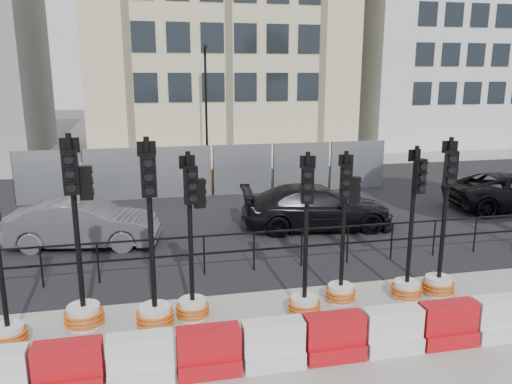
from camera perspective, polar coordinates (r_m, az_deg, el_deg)
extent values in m
plane|color=#51514C|center=(11.19, 1.05, -11.33)|extent=(120.00, 120.00, 0.00)
cube|color=gray|center=(8.65, 5.86, -19.39)|extent=(40.00, 6.00, 0.02)
cube|color=black|center=(17.68, -4.13, -1.93)|extent=(40.00, 14.00, 0.03)
cube|color=gray|center=(26.41, -6.89, 3.13)|extent=(40.00, 4.00, 0.02)
cube|color=beige|center=(32.47, -4.68, 21.01)|extent=(15.00, 10.00, 18.00)
cube|color=silver|center=(37.44, 19.99, 17.73)|extent=(12.00, 9.00, 16.00)
cylinder|color=black|center=(12.11, -23.31, -7.95)|extent=(0.04, 0.04, 1.00)
cylinder|color=black|center=(11.92, -17.60, -7.79)|extent=(0.04, 0.04, 1.00)
cylinder|color=black|center=(11.85, -11.78, -7.55)|extent=(0.04, 0.04, 1.00)
cylinder|color=black|center=(11.91, -5.95, -7.23)|extent=(0.04, 0.04, 1.00)
cylinder|color=black|center=(12.08, -0.25, -6.85)|extent=(0.04, 0.04, 1.00)
cylinder|color=black|center=(12.37, 5.24, -6.42)|extent=(0.04, 0.04, 1.00)
cylinder|color=black|center=(12.76, 10.42, -5.95)|extent=(0.04, 0.04, 1.00)
cylinder|color=black|center=(13.25, 15.24, -5.48)|extent=(0.04, 0.04, 1.00)
cylinder|color=black|center=(13.83, 19.68, -5.00)|extent=(0.04, 0.04, 1.00)
cylinder|color=black|center=(14.49, 23.74, -4.54)|extent=(0.04, 0.04, 1.00)
cube|color=black|center=(11.92, -0.25, -4.68)|extent=(18.00, 0.04, 0.04)
cube|color=black|center=(12.06, -0.25, -6.63)|extent=(18.00, 0.04, 0.04)
cube|color=gray|center=(19.59, -22.70, 1.53)|extent=(2.30, 0.05, 2.00)
cylinder|color=black|center=(19.84, -25.96, 1.35)|extent=(0.05, 0.05, 2.00)
cube|color=gray|center=(19.29, -15.69, 1.90)|extent=(2.30, 0.05, 2.00)
cylinder|color=black|center=(19.40, -19.08, 1.72)|extent=(0.05, 0.05, 2.00)
cube|color=gray|center=(19.28, -8.55, 2.25)|extent=(2.30, 0.05, 2.00)
cylinder|color=black|center=(19.24, -11.97, 2.09)|extent=(0.05, 0.05, 2.00)
cube|color=gray|center=(19.57, -1.52, 2.56)|extent=(2.30, 0.05, 2.00)
cylinder|color=black|center=(19.39, -4.87, 2.42)|extent=(0.05, 0.05, 2.00)
cube|color=gray|center=(20.14, 5.21, 2.82)|extent=(2.30, 0.05, 2.00)
cylinder|color=black|center=(19.83, 2.03, 2.70)|extent=(0.05, 0.05, 2.00)
cube|color=gray|center=(20.97, 11.50, 3.03)|extent=(2.30, 0.05, 2.00)
cylinder|color=black|center=(20.54, 8.55, 2.94)|extent=(0.05, 0.05, 2.00)
cube|color=orange|center=(20.90, -16.45, 1.03)|extent=(1.00, 0.40, 0.80)
cube|color=orange|center=(20.84, -10.97, 1.30)|extent=(1.00, 0.40, 0.80)
cube|color=orange|center=(20.96, -5.50, 1.56)|extent=(1.00, 0.40, 0.80)
cube|color=orange|center=(21.28, -0.14, 1.80)|extent=(1.00, 0.40, 0.80)
cube|color=orange|center=(21.78, 5.02, 2.02)|extent=(1.00, 0.40, 0.80)
cylinder|color=black|center=(25.11, -5.71, 9.51)|extent=(0.12, 0.12, 6.00)
cube|color=black|center=(24.83, -5.81, 16.16)|extent=(0.12, 0.50, 0.12)
cube|color=red|center=(8.52, -20.44, -19.67)|extent=(1.00, 0.50, 0.30)
cube|color=red|center=(8.31, -20.68, -17.34)|extent=(1.00, 0.35, 0.50)
cube|color=white|center=(8.42, -12.94, -19.54)|extent=(1.00, 0.50, 0.30)
cube|color=white|center=(8.21, -13.09, -17.19)|extent=(1.00, 0.35, 0.50)
cube|color=red|center=(8.45, -5.39, -19.10)|extent=(1.00, 0.50, 0.30)
cube|color=red|center=(8.24, -5.45, -16.76)|extent=(1.00, 0.35, 0.50)
cube|color=white|center=(8.61, 1.94, -18.38)|extent=(1.00, 0.50, 0.30)
cube|color=white|center=(8.40, 1.96, -16.06)|extent=(1.00, 0.35, 0.50)
cube|color=red|center=(8.89, 8.84, -17.43)|extent=(1.00, 0.50, 0.30)
cube|color=red|center=(8.69, 8.94, -15.17)|extent=(1.00, 0.35, 0.50)
cube|color=white|center=(9.28, 15.17, -16.35)|extent=(1.00, 0.50, 0.30)
cube|color=white|center=(9.09, 15.33, -14.15)|extent=(1.00, 0.35, 0.50)
cube|color=red|center=(9.77, 20.86, -15.20)|extent=(1.00, 0.50, 0.30)
cube|color=red|center=(9.59, 21.06, -13.09)|extent=(1.00, 0.35, 0.50)
cube|color=white|center=(10.34, 25.91, -14.04)|extent=(1.00, 0.50, 0.30)
cube|color=white|center=(10.17, 26.14, -12.03)|extent=(1.00, 0.35, 0.50)
cylinder|color=white|center=(10.09, -26.42, -14.50)|extent=(0.53, 0.53, 0.40)
torus|color=#CD520B|center=(10.12, -26.37, -14.90)|extent=(0.64, 0.64, 0.05)
torus|color=#CD520B|center=(10.09, -26.42, -14.50)|extent=(0.64, 0.64, 0.05)
torus|color=#CD520B|center=(10.05, -26.47, -14.10)|extent=(0.64, 0.64, 0.05)
cylinder|color=white|center=(10.20, -19.05, -13.30)|extent=(0.60, 0.60, 0.45)
torus|color=#CD520B|center=(10.24, -19.01, -13.75)|extent=(0.73, 0.73, 0.06)
torus|color=#CD520B|center=(10.20, -19.05, -13.30)|extent=(0.73, 0.73, 0.06)
torus|color=#CD520B|center=(10.16, -19.09, -12.85)|extent=(0.73, 0.73, 0.06)
cylinder|color=black|center=(9.56, -19.86, -3.66)|extent=(0.10, 0.10, 3.35)
cube|color=black|center=(9.20, -20.43, 2.10)|extent=(0.27, 0.17, 0.78)
cylinder|color=black|center=(9.16, -20.35, 0.49)|extent=(0.17, 0.06, 0.17)
cylinder|color=black|center=(9.11, -20.48, 2.00)|extent=(0.17, 0.06, 0.17)
cylinder|color=black|center=(9.07, -20.60, 3.52)|extent=(0.17, 0.06, 0.17)
cube|color=black|center=(9.32, -20.54, 5.02)|extent=(0.34, 0.05, 0.27)
cube|color=black|center=(9.35, -18.88, 1.00)|extent=(0.23, 0.16, 0.61)
cylinder|color=white|center=(9.86, -11.44, -13.80)|extent=(0.59, 0.59, 0.44)
torus|color=#CD520B|center=(9.90, -11.42, -14.25)|extent=(0.71, 0.71, 0.05)
torus|color=#CD520B|center=(9.86, -11.44, -13.80)|extent=(0.71, 0.71, 0.05)
torus|color=#CD520B|center=(9.82, -11.46, -13.34)|extent=(0.71, 0.71, 0.05)
cylinder|color=black|center=(9.20, -11.94, -4.01)|extent=(0.10, 0.10, 3.29)
cube|color=black|center=(8.83, -12.19, 1.86)|extent=(0.27, 0.17, 0.77)
cylinder|color=black|center=(8.79, -12.07, 0.21)|extent=(0.17, 0.07, 0.16)
cylinder|color=black|center=(8.74, -12.15, 1.75)|extent=(0.17, 0.07, 0.16)
cylinder|color=black|center=(8.70, -12.23, 3.31)|extent=(0.17, 0.07, 0.16)
cube|color=black|center=(8.95, -12.41, 4.86)|extent=(0.33, 0.05, 0.26)
cylinder|color=white|center=(10.07, -7.24, -13.12)|extent=(0.54, 0.54, 0.40)
torus|color=#CD520B|center=(10.11, -7.22, -13.53)|extent=(0.65, 0.65, 0.05)
torus|color=#CD520B|center=(10.07, -7.24, -13.12)|extent=(0.65, 0.65, 0.05)
torus|color=#CD520B|center=(10.04, -7.25, -12.71)|extent=(0.65, 0.65, 0.05)
cylinder|color=black|center=(9.47, -7.52, -4.40)|extent=(0.09, 0.09, 3.01)
cube|color=black|center=(9.12, -7.45, 0.79)|extent=(0.27, 0.19, 0.70)
cylinder|color=black|center=(9.10, -7.25, -0.67)|extent=(0.16, 0.08, 0.15)
cylinder|color=black|center=(9.05, -7.29, 0.69)|extent=(0.16, 0.08, 0.15)
cylinder|color=black|center=(9.00, -7.33, 2.06)|extent=(0.16, 0.08, 0.15)
cube|color=black|center=(9.22, -7.89, 3.44)|extent=(0.30, 0.10, 0.24)
cube|color=black|center=(9.34, -6.49, -0.15)|extent=(0.23, 0.17, 0.55)
cylinder|color=white|center=(10.16, 5.54, -12.85)|extent=(0.54, 0.54, 0.40)
torus|color=#CD520B|center=(10.19, 5.52, -13.25)|extent=(0.65, 0.65, 0.05)
torus|color=#CD520B|center=(10.16, 5.54, -12.85)|extent=(0.65, 0.65, 0.05)
torus|color=#CD520B|center=(10.12, 5.55, -12.44)|extent=(0.65, 0.65, 0.05)
cylinder|color=black|center=(9.56, 5.75, -4.27)|extent=(0.09, 0.09, 2.98)
cube|color=black|center=(9.22, 5.90, 0.81)|extent=(0.27, 0.20, 0.70)
cylinder|color=black|center=(9.19, 5.89, -0.63)|extent=(0.16, 0.09, 0.15)
cylinder|color=black|center=(9.14, 5.92, 0.70)|extent=(0.16, 0.09, 0.15)
cylinder|color=black|center=(9.09, 5.95, 2.04)|extent=(0.16, 0.09, 0.15)
cube|color=black|center=(9.31, 5.92, 3.43)|extent=(0.29, 0.11, 0.24)
cylinder|color=white|center=(10.79, 9.64, -11.37)|extent=(0.52, 0.52, 0.39)
torus|color=#CD520B|center=(10.83, 9.62, -11.74)|extent=(0.63, 0.63, 0.05)
torus|color=#CD520B|center=(10.79, 9.64, -11.37)|extent=(0.63, 0.63, 0.05)
torus|color=#CD520B|center=(10.76, 9.66, -10.99)|extent=(0.63, 0.63, 0.05)
cylinder|color=black|center=(10.24, 9.98, -3.44)|extent=(0.09, 0.09, 2.91)
cube|color=black|center=(9.92, 10.24, 1.21)|extent=(0.26, 0.20, 0.68)
cylinder|color=black|center=(9.89, 10.24, -0.10)|extent=(0.15, 0.09, 0.15)
cylinder|color=black|center=(9.84, 10.29, 1.11)|extent=(0.15, 0.09, 0.15)
cylinder|color=black|center=(9.80, 10.34, 2.33)|extent=(0.15, 0.09, 0.15)
cube|color=black|center=(10.01, 10.24, 3.59)|extent=(0.29, 0.11, 0.23)
cube|color=black|center=(10.09, 11.23, 0.24)|extent=(0.22, 0.18, 0.53)
cylinder|color=white|center=(11.25, 16.81, -10.69)|extent=(0.54, 0.54, 0.40)
torus|color=#CD520B|center=(11.28, 16.79, -11.06)|extent=(0.65, 0.65, 0.05)
torus|color=#CD520B|center=(11.25, 16.81, -10.69)|extent=(0.65, 0.65, 0.05)
torus|color=#CD520B|center=(11.22, 16.84, -10.31)|extent=(0.65, 0.65, 0.05)
cylinder|color=black|center=(10.71, 17.39, -2.86)|extent=(0.09, 0.09, 2.99)
cube|color=black|center=(10.42, 18.17, 1.72)|extent=(0.26, 0.19, 0.70)
cylinder|color=black|center=(10.41, 18.38, 0.45)|extent=(0.16, 0.08, 0.15)
cylinder|color=black|center=(10.37, 18.47, 1.63)|extent=(0.16, 0.08, 0.15)
cylinder|color=black|center=(10.33, 18.56, 2.82)|extent=(0.16, 0.08, 0.15)
cube|color=black|center=(10.48, 17.66, 4.03)|extent=(0.30, 0.10, 0.24)
cylinder|color=white|center=(11.65, 20.09, -10.05)|extent=(0.56, 0.56, 0.42)
torus|color=#CD520B|center=(11.68, 20.06, -10.43)|extent=(0.68, 0.68, 0.05)
torus|color=#CD520B|center=(11.65, 20.09, -10.05)|extent=(0.68, 0.68, 0.05)
torus|color=#CD520B|center=(11.61, 20.13, -9.67)|extent=(0.68, 0.68, 0.05)
cylinder|color=black|center=(11.11, 20.78, -2.13)|extent=(0.09, 0.09, 3.12)
cube|color=black|center=(10.80, 21.37, 2.49)|extent=(0.28, 0.21, 0.73)
cylinder|color=black|center=(10.76, 21.38, 1.21)|extent=(0.16, 0.10, 0.16)
cylinder|color=black|center=(10.72, 21.49, 2.41)|extent=(0.16, 0.10, 0.16)
cylinder|color=black|center=(10.68, 21.59, 3.61)|extent=(0.16, 0.10, 0.16)
cube|color=black|center=(10.91, 21.28, 4.82)|extent=(0.31, 0.12, 0.25)
imported|color=#4F4F55|center=(14.52, -19.13, -3.40)|extent=(2.69, 4.51, 1.34)
imported|color=black|center=(15.43, 7.00, -1.73)|extent=(2.87, 5.06, 1.35)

